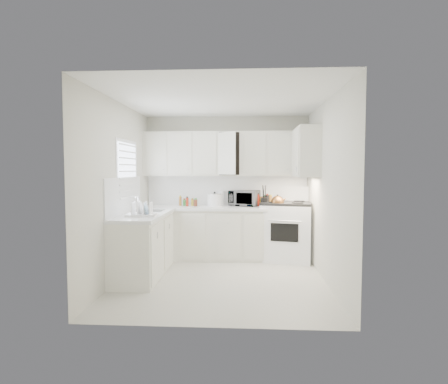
# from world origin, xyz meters

# --- Properties ---
(floor) EXTENTS (3.20, 3.20, 0.00)m
(floor) POSITION_xyz_m (0.00, 0.00, 0.00)
(floor) COLOR #BAB8AA
(floor) RESTS_ON ground
(ceiling) EXTENTS (3.20, 3.20, 0.00)m
(ceiling) POSITION_xyz_m (0.00, 0.00, 2.60)
(ceiling) COLOR white
(ceiling) RESTS_ON ground
(wall_back) EXTENTS (3.00, 0.00, 3.00)m
(wall_back) POSITION_xyz_m (0.00, 1.60, 1.30)
(wall_back) COLOR beige
(wall_back) RESTS_ON ground
(wall_front) EXTENTS (3.00, 0.00, 3.00)m
(wall_front) POSITION_xyz_m (0.00, -1.60, 1.30)
(wall_front) COLOR beige
(wall_front) RESTS_ON ground
(wall_left) EXTENTS (0.00, 3.20, 3.20)m
(wall_left) POSITION_xyz_m (-1.50, 0.00, 1.30)
(wall_left) COLOR beige
(wall_left) RESTS_ON ground
(wall_right) EXTENTS (0.00, 3.20, 3.20)m
(wall_right) POSITION_xyz_m (1.50, 0.00, 1.30)
(wall_right) COLOR beige
(wall_right) RESTS_ON ground
(window_blinds) EXTENTS (0.06, 0.96, 1.06)m
(window_blinds) POSITION_xyz_m (-1.48, 0.35, 1.55)
(window_blinds) COLOR white
(window_blinds) RESTS_ON wall_left
(lower_cabinets_back) EXTENTS (2.22, 0.60, 0.90)m
(lower_cabinets_back) POSITION_xyz_m (-0.39, 1.30, 0.45)
(lower_cabinets_back) COLOR beige
(lower_cabinets_back) RESTS_ON floor
(lower_cabinets_left) EXTENTS (0.60, 1.60, 0.90)m
(lower_cabinets_left) POSITION_xyz_m (-1.20, 0.20, 0.45)
(lower_cabinets_left) COLOR beige
(lower_cabinets_left) RESTS_ON floor
(countertop_back) EXTENTS (2.24, 0.64, 0.05)m
(countertop_back) POSITION_xyz_m (-0.39, 1.29, 0.93)
(countertop_back) COLOR silver
(countertop_back) RESTS_ON lower_cabinets_back
(countertop_left) EXTENTS (0.64, 1.62, 0.05)m
(countertop_left) POSITION_xyz_m (-1.19, 0.20, 0.93)
(countertop_left) COLOR silver
(countertop_left) RESTS_ON lower_cabinets_left
(backsplash_back) EXTENTS (2.98, 0.02, 0.55)m
(backsplash_back) POSITION_xyz_m (0.00, 1.59, 1.23)
(backsplash_back) COLOR silver
(backsplash_back) RESTS_ON wall_back
(backsplash_left) EXTENTS (0.02, 1.60, 0.55)m
(backsplash_left) POSITION_xyz_m (-1.49, 0.20, 1.23)
(backsplash_left) COLOR silver
(backsplash_left) RESTS_ON wall_left
(upper_cabinets_back) EXTENTS (3.00, 0.33, 0.80)m
(upper_cabinets_back) POSITION_xyz_m (0.00, 1.44, 1.50)
(upper_cabinets_back) COLOR beige
(upper_cabinets_back) RESTS_ON wall_back
(upper_cabinets_right) EXTENTS (0.33, 0.90, 0.80)m
(upper_cabinets_right) POSITION_xyz_m (1.33, 0.82, 1.50)
(upper_cabinets_right) COLOR beige
(upper_cabinets_right) RESTS_ON wall_right
(sink) EXTENTS (0.42, 0.38, 0.30)m
(sink) POSITION_xyz_m (-1.19, 0.55, 1.07)
(sink) COLOR gray
(sink) RESTS_ON countertop_left
(stove) EXTENTS (1.00, 0.88, 1.33)m
(stove) POSITION_xyz_m (1.09, 1.27, 0.66)
(stove) COLOR white
(stove) RESTS_ON floor
(tea_kettle) EXTENTS (0.29, 0.25, 0.26)m
(tea_kettle) POSITION_xyz_m (0.91, 1.11, 1.07)
(tea_kettle) COLOR brown
(tea_kettle) RESTS_ON stove
(frying_pan) EXTENTS (0.39, 0.49, 0.04)m
(frying_pan) POSITION_xyz_m (1.27, 1.43, 0.96)
(frying_pan) COLOR black
(frying_pan) RESTS_ON stove
(microwave) EXTENTS (0.58, 0.44, 0.35)m
(microwave) POSITION_xyz_m (0.33, 1.45, 1.12)
(microwave) COLOR gray
(microwave) RESTS_ON countertop_back
(rice_cooker) EXTENTS (0.28, 0.28, 0.26)m
(rice_cooker) POSITION_xyz_m (-0.21, 1.38, 1.08)
(rice_cooker) COLOR white
(rice_cooker) RESTS_ON countertop_back
(paper_towel) EXTENTS (0.12, 0.12, 0.27)m
(paper_towel) POSITION_xyz_m (-0.09, 1.52, 1.08)
(paper_towel) COLOR white
(paper_towel) RESTS_ON countertop_back
(utensil_crock) EXTENTS (0.15, 0.15, 0.40)m
(utensil_crock) POSITION_xyz_m (0.68, 1.21, 1.15)
(utensil_crock) COLOR black
(utensil_crock) RESTS_ON countertop_back
(dish_rack) EXTENTS (0.45, 0.35, 0.23)m
(dish_rack) POSITION_xyz_m (-1.14, -0.09, 1.06)
(dish_rack) COLOR white
(dish_rack) RESTS_ON countertop_left
(spice_left_0) EXTENTS (0.06, 0.06, 0.13)m
(spice_left_0) POSITION_xyz_m (-0.85, 1.42, 1.02)
(spice_left_0) COLOR #9B662A
(spice_left_0) RESTS_ON countertop_back
(spice_left_1) EXTENTS (0.06, 0.06, 0.13)m
(spice_left_1) POSITION_xyz_m (-0.78, 1.33, 1.02)
(spice_left_1) COLOR #2B8332
(spice_left_1) RESTS_ON countertop_back
(spice_left_2) EXTENTS (0.06, 0.06, 0.13)m
(spice_left_2) POSITION_xyz_m (-0.70, 1.42, 1.02)
(spice_left_2) COLOR #A52816
(spice_left_2) RESTS_ON countertop_back
(spice_left_3) EXTENTS (0.06, 0.06, 0.13)m
(spice_left_3) POSITION_xyz_m (-0.62, 1.33, 1.02)
(spice_left_3) COLOR gold
(spice_left_3) RESTS_ON countertop_back
(spice_left_4) EXTENTS (0.06, 0.06, 0.13)m
(spice_left_4) POSITION_xyz_m (-0.55, 1.42, 1.02)
(spice_left_4) COLOR brown
(spice_left_4) RESTS_ON countertop_back
(sauce_right_0) EXTENTS (0.06, 0.06, 0.19)m
(sauce_right_0) POSITION_xyz_m (0.58, 1.46, 1.05)
(sauce_right_0) COLOR #A52816
(sauce_right_0) RESTS_ON countertop_back
(sauce_right_1) EXTENTS (0.06, 0.06, 0.19)m
(sauce_right_1) POSITION_xyz_m (0.64, 1.40, 1.05)
(sauce_right_1) COLOR gold
(sauce_right_1) RESTS_ON countertop_back
(sauce_right_2) EXTENTS (0.06, 0.06, 0.19)m
(sauce_right_2) POSITION_xyz_m (0.69, 1.46, 1.05)
(sauce_right_2) COLOR brown
(sauce_right_2) RESTS_ON countertop_back
(sauce_right_3) EXTENTS (0.06, 0.06, 0.19)m
(sauce_right_3) POSITION_xyz_m (0.74, 1.40, 1.05)
(sauce_right_3) COLOR black
(sauce_right_3) RESTS_ON countertop_back
(sauce_right_4) EXTENTS (0.06, 0.06, 0.19)m
(sauce_right_4) POSITION_xyz_m (0.80, 1.46, 1.05)
(sauce_right_4) COLOR #9B662A
(sauce_right_4) RESTS_ON countertop_back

